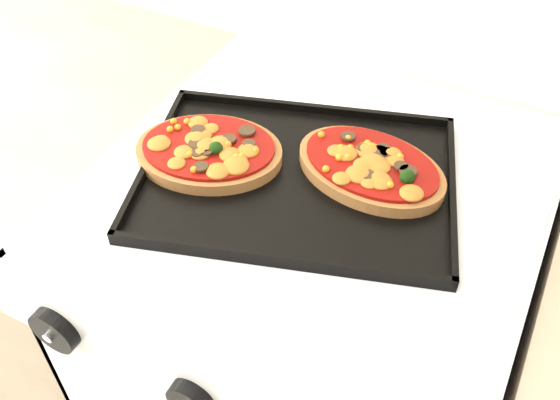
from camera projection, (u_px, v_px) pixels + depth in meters
The scene contains 7 objects.
stove at pixel (308, 357), 1.17m from camera, with size 0.60×0.60×0.91m, color silver.
control_panel at pixel (198, 384), 0.69m from camera, with size 0.60×0.02×0.09m, color silver.
knob_left at pixel (55, 331), 0.74m from camera, with size 0.06×0.06×0.02m, color black.
knob_center at pixel (191, 400), 0.68m from camera, with size 0.05×0.05×0.02m, color black.
baking_tray at pixel (297, 176), 0.84m from camera, with size 0.42×0.31×0.02m, color black.
pizza_left at pixel (209, 150), 0.86m from camera, with size 0.20×0.15×0.03m, color #966233, non-canonical shape.
pizza_right at pixel (371, 166), 0.83m from camera, with size 0.21×0.14×0.03m, color #966233, non-canonical shape.
Camera 1 is at (0.23, 1.12, 1.49)m, focal length 40.00 mm.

